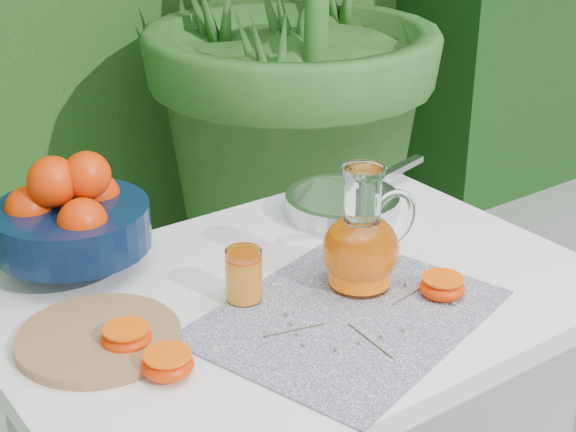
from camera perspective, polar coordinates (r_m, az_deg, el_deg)
white_table at (r=1.53m, az=0.44°, el=-7.45°), size 1.00×0.70×0.75m
placemat at (r=1.42m, az=3.87°, el=-6.41°), size 0.55×0.48×0.00m
cutting_board at (r=1.38m, az=-12.14°, el=-7.73°), size 0.32×0.32×0.02m
fruit_bowl at (r=1.57m, az=-13.90°, el=-0.03°), size 0.29×0.29×0.22m
juice_pitcher at (r=1.47m, az=4.81°, el=-1.91°), size 0.18×0.13×0.21m
juice_tumbler at (r=1.44m, az=-2.87°, el=-3.91°), size 0.07×0.07×0.09m
saute_pan at (r=1.76m, az=3.60°, el=0.85°), size 0.42×0.28×0.04m
orange_halves at (r=1.36m, az=-2.24°, el=-7.22°), size 0.57×0.24×0.04m
thyme_sprigs at (r=1.41m, az=4.97°, el=-6.55°), size 0.36×0.20×0.01m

